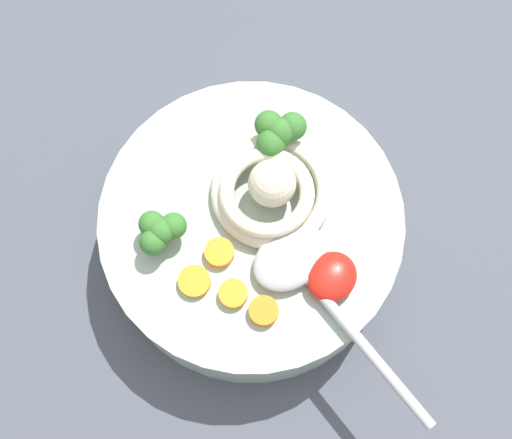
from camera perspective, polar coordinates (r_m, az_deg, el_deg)
table_slab at (r=61.11cm, az=-0.35°, el=-2.38°), size 92.27×92.27×3.39cm
soup_bowl at (r=56.07cm, az=0.00°, el=-1.05°), size 23.13×23.13×6.81cm
noodle_pile at (r=52.39cm, az=1.14°, el=2.42°), size 10.10×9.90×4.06cm
soup_spoon at (r=51.09cm, az=3.80°, el=-4.26°), size 6.98×17.53×1.60cm
chili_sauce_dollop at (r=51.18cm, az=6.29°, el=-4.38°), size 3.90×3.51×1.76cm
broccoli_floret_far at (r=53.31cm, az=1.79°, el=7.07°), size 4.26×3.66×3.37cm
broccoli_floret_front at (r=51.16cm, az=-7.73°, el=-0.93°), size 3.78×3.25×2.99cm
carrot_slice_center at (r=51.09cm, az=-1.85°, el=-6.01°), size 2.10×2.10×0.73cm
carrot_slice_extra_b at (r=51.46cm, az=-4.82°, el=-5.13°), size 2.36×2.36×0.65cm
carrot_slice_left at (r=51.86cm, az=-3.01°, el=-2.66°), size 2.18×2.18×0.78cm
carrot_slice_near_spoon at (r=50.79cm, az=0.62°, el=-7.38°), size 2.16×2.16×0.78cm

